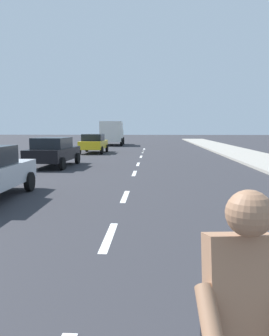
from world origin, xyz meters
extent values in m
plane|color=#2D2D33|center=(0.00, 20.00, 0.00)|extent=(160.00, 160.00, 0.00)
cube|color=white|center=(0.00, 8.66, 0.00)|extent=(0.16, 1.80, 0.01)
cube|color=white|center=(0.00, 12.48, 0.00)|extent=(0.16, 1.80, 0.01)
cube|color=white|center=(0.00, 17.69, 0.00)|extent=(0.16, 1.80, 0.01)
cube|color=white|center=(0.00, 21.58, 0.00)|extent=(0.16, 1.80, 0.01)
cube|color=white|center=(0.00, 26.64, 0.00)|extent=(0.16, 1.80, 0.01)
cube|color=white|center=(0.00, 31.04, 0.00)|extent=(0.16, 1.80, 0.01)
cube|color=white|center=(0.00, 31.80, 0.00)|extent=(0.16, 1.80, 0.01)
cube|color=white|center=(0.00, 35.39, 0.00)|extent=(0.16, 1.80, 0.01)
cube|color=#9E7051|center=(1.27, 4.01, 1.28)|extent=(0.37, 0.35, 0.63)
sphere|color=#9E7051|center=(1.28, 3.95, 1.71)|extent=(0.22, 0.22, 0.22)
cylinder|color=black|center=(-3.24, 13.19, 0.32)|extent=(0.19, 0.64, 0.64)
cube|color=black|center=(-4.50, 20.22, 0.69)|extent=(1.97, 4.39, 0.64)
cube|color=black|center=(-4.51, 20.00, 1.29)|extent=(1.68, 2.31, 0.56)
cylinder|color=black|center=(-5.36, 21.72, 0.32)|extent=(0.20, 0.65, 0.64)
cylinder|color=black|center=(-3.54, 21.66, 0.32)|extent=(0.20, 0.65, 0.64)
cylinder|color=black|center=(-5.46, 18.78, 0.32)|extent=(0.20, 0.65, 0.64)
cylinder|color=black|center=(-3.64, 18.72, 0.32)|extent=(0.20, 0.65, 0.64)
cube|color=gold|center=(-4.05, 30.06, 0.69)|extent=(1.80, 4.25, 0.64)
cube|color=black|center=(-4.05, 29.85, 1.29)|extent=(1.58, 2.21, 0.56)
cylinder|color=black|center=(-4.94, 31.51, 0.32)|extent=(0.18, 0.64, 0.64)
cylinder|color=black|center=(-3.15, 31.50, 0.32)|extent=(0.18, 0.64, 0.64)
cylinder|color=black|center=(-4.95, 28.62, 0.32)|extent=(0.18, 0.64, 0.64)
cylinder|color=black|center=(-3.17, 28.61, 0.32)|extent=(0.18, 0.64, 0.64)
cube|color=beige|center=(-4.09, 44.63, 1.20)|extent=(2.49, 2.44, 1.40)
cube|color=silver|center=(-3.97, 41.64, 1.65)|extent=(2.57, 4.25, 2.30)
cylinder|color=black|center=(-5.28, 44.45, 0.45)|extent=(0.32, 0.91, 0.90)
cylinder|color=black|center=(-2.88, 44.55, 0.45)|extent=(0.32, 0.91, 0.90)
cylinder|color=black|center=(-5.12, 40.56, 0.45)|extent=(0.32, 0.91, 0.90)
cylinder|color=black|center=(-2.73, 40.65, 0.45)|extent=(0.32, 0.91, 0.90)
camera|label=1|loc=(0.83, 2.41, 2.10)|focal=35.87mm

